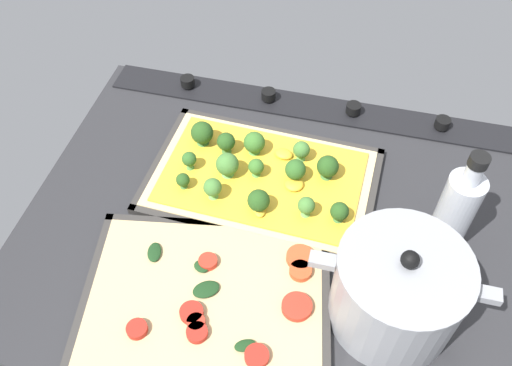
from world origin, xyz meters
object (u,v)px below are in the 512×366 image
baking_tray_front (262,181)px  veggie_pizza_back (211,296)px  broccoli_pizza (260,174)px  cooking_pot (397,291)px  oil_bottle (455,211)px  baking_tray_back (206,298)px

baking_tray_front → veggie_pizza_back: 23.61cm
broccoli_pizza → veggie_pizza_back: broccoli_pizza is taller
baking_tray_front → cooking_pot: size_ratio=1.62×
oil_bottle → broccoli_pizza: bearing=-9.2°
broccoli_pizza → oil_bottle: oil_bottle is taller
veggie_pizza_back → cooking_pot: 26.34cm
baking_tray_front → baking_tray_back: (2.81, 23.57, -0.00)cm
baking_tray_back → cooking_pot: 27.21cm
baking_tray_front → broccoli_pizza: 1.82cm
veggie_pizza_back → oil_bottle: oil_bottle is taller
baking_tray_back → cooking_pot: bearing=-171.2°
baking_tray_front → broccoli_pizza: broccoli_pizza is taller
oil_bottle → baking_tray_back: bearing=29.2°
baking_tray_front → baking_tray_back: bearing=83.2°
cooking_pot → baking_tray_front: bearing=-40.0°
broccoli_pizza → veggie_pizza_back: (1.81, 23.55, -1.08)cm
veggie_pizza_back → cooking_pot: size_ratio=1.51×
cooking_pot → oil_bottle: size_ratio=1.24×
veggie_pizza_back → baking_tray_front: bearing=-95.1°
baking_tray_front → veggie_pizza_back: size_ratio=1.07×
broccoli_pizza → cooking_pot: bearing=140.3°
broccoli_pizza → baking_tray_back: bearing=83.9°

